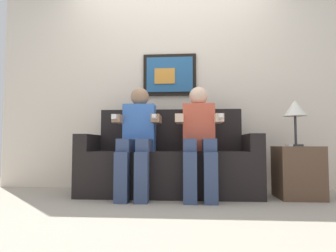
# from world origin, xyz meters

# --- Properties ---
(ground_plane) EXTENTS (5.47, 5.47, 0.00)m
(ground_plane) POSITION_xyz_m (0.00, 0.00, 0.00)
(ground_plane) COLOR #9E9384
(back_wall_assembly) EXTENTS (4.21, 0.10, 2.60)m
(back_wall_assembly) POSITION_xyz_m (-0.00, 0.76, 1.30)
(back_wall_assembly) COLOR beige
(back_wall_assembly) RESTS_ON ground_plane
(couch) EXTENTS (1.81, 0.58, 0.90)m
(couch) POSITION_xyz_m (0.00, 0.33, 0.31)
(couch) COLOR black
(couch) RESTS_ON ground_plane
(person_on_left) EXTENTS (0.46, 0.56, 1.11)m
(person_on_left) POSITION_xyz_m (-0.31, 0.16, 0.61)
(person_on_left) COLOR #3F72CC
(person_on_left) RESTS_ON ground_plane
(person_on_right) EXTENTS (0.46, 0.56, 1.11)m
(person_on_right) POSITION_xyz_m (0.31, 0.16, 0.61)
(person_on_right) COLOR #D8593F
(person_on_right) RESTS_ON ground_plane
(side_table_right) EXTENTS (0.40, 0.40, 0.50)m
(side_table_right) POSITION_xyz_m (1.26, 0.22, 0.25)
(side_table_right) COLOR brown
(side_table_right) RESTS_ON ground_plane
(table_lamp) EXTENTS (0.22, 0.22, 0.46)m
(table_lamp) POSITION_xyz_m (1.26, 0.26, 0.86)
(table_lamp) COLOR #333338
(table_lamp) RESTS_ON side_table_right
(spare_remote_on_table) EXTENTS (0.04, 0.13, 0.02)m
(spare_remote_on_table) POSITION_xyz_m (1.17, 0.18, 0.51)
(spare_remote_on_table) COLOR white
(spare_remote_on_table) RESTS_ON side_table_right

